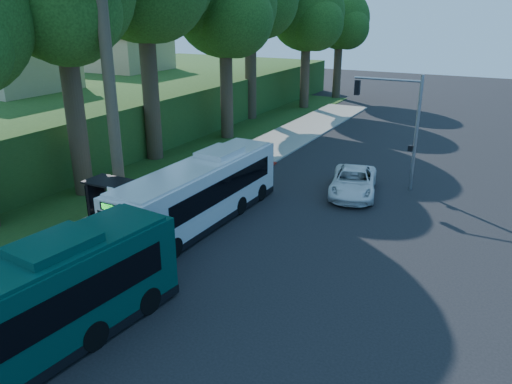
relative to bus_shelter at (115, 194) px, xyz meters
The scene contains 14 objects.
ground 8.00m from the bus_shelter, 21.51° to the left, with size 140.00×140.00×0.00m, color black.
sidewalk 3.35m from the bus_shelter, 90.90° to the left, with size 4.50×70.00×0.12m, color gray.
red_curb 3.07m from the bus_shelter, 26.83° to the right, with size 0.25×30.00×0.13m, color maroon.
grass_verge 9.90m from the bus_shelter, 126.16° to the left, with size 8.00×70.00×0.06m, color #234719.
bus_shelter is the anchor object (origin of this frame).
stop_sign_pole 2.85m from the bus_shelter, 49.08° to the right, with size 0.35×0.06×3.17m.
traffic_signal_pole 17.15m from the bus_shelter, 49.36° to the left, with size 4.10×0.30×7.00m.
hillside_backdrop 26.18m from the bus_shelter, 136.68° to the left, with size 24.00×60.00×8.80m.
tree_2 21.25m from the bus_shelter, 103.83° to the left, with size 8.82×8.40×15.12m.
tree_4 35.97m from the bus_shelter, 96.78° to the left, with size 8.40×8.00×14.14m.
tree_5 43.55m from the bus_shelter, 94.21° to the left, with size 7.35×7.00×12.86m.
white_bus 4.30m from the bus_shelter, 36.44° to the left, with size 2.73×11.82×3.51m.
teal_bus 10.81m from the bus_shelter, 64.43° to the right, with size 3.87×12.67×3.72m.
pickup 13.86m from the bus_shelter, 48.56° to the left, with size 2.58×5.60×1.55m, color white.
Camera 1 is at (9.89, -20.26, 10.58)m, focal length 35.00 mm.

